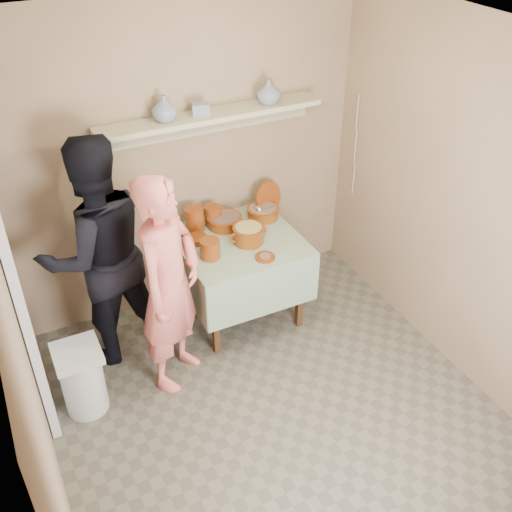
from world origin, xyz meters
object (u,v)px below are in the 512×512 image
trash_bin (82,379)px  cazuela_rice (248,233)px  person_helper (98,253)px  person_cook (170,286)px  serving_table (238,251)px

trash_bin → cazuela_rice: bearing=15.5°
person_helper → cazuela_rice: bearing=165.8°
trash_bin → person_helper: bearing=57.9°
cazuela_rice → trash_bin: cazuela_rice is taller
person_cook → person_helper: (-0.37, 0.52, 0.07)m
serving_table → trash_bin: size_ratio=1.74×
person_helper → trash_bin: 0.91m
person_cook → cazuela_rice: 0.88m
person_helper → serving_table: bearing=169.6°
serving_table → cazuela_rice: bearing=-54.9°
serving_table → person_helper: bearing=177.3°
person_helper → cazuela_rice: person_helper is taller
person_helper → cazuela_rice: (1.16, -0.13, -0.08)m
person_cook → trash_bin: person_cook is taller
person_helper → trash_bin: size_ratio=3.29×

